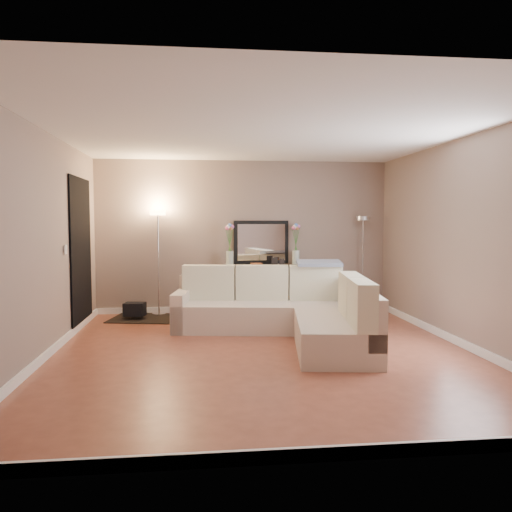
{
  "coord_description": "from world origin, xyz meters",
  "views": [
    {
      "loc": [
        -0.73,
        -5.82,
        1.57
      ],
      "look_at": [
        0.0,
        0.8,
        1.1
      ],
      "focal_mm": 35.0,
      "sensor_mm": 36.0,
      "label": 1
    }
  ],
  "objects": [
    {
      "name": "floor",
      "position": [
        0.0,
        0.0,
        -0.01
      ],
      "size": [
        5.0,
        5.5,
        0.01
      ],
      "primitive_type": "cube",
      "color": "brown",
      "rests_on": "ground"
    },
    {
      "name": "ceiling",
      "position": [
        0.0,
        0.0,
        2.6
      ],
      "size": [
        5.0,
        5.5,
        0.01
      ],
      "primitive_type": "cube",
      "color": "white",
      "rests_on": "ground"
    },
    {
      "name": "wall_back",
      "position": [
        0.0,
        2.76,
        1.3
      ],
      "size": [
        5.0,
        0.02,
        2.6
      ],
      "primitive_type": "cube",
      "color": "gray",
      "rests_on": "ground"
    },
    {
      "name": "wall_front",
      "position": [
        0.0,
        -2.76,
        1.3
      ],
      "size": [
        5.0,
        0.02,
        2.6
      ],
      "primitive_type": "cube",
      "color": "gray",
      "rests_on": "ground"
    },
    {
      "name": "wall_left",
      "position": [
        -2.51,
        0.0,
        1.3
      ],
      "size": [
        0.02,
        5.5,
        2.6
      ],
      "primitive_type": "cube",
      "color": "gray",
      "rests_on": "ground"
    },
    {
      "name": "wall_right",
      "position": [
        2.51,
        0.0,
        1.3
      ],
      "size": [
        0.02,
        5.5,
        2.6
      ],
      "primitive_type": "cube",
      "color": "gray",
      "rests_on": "ground"
    },
    {
      "name": "baseboard_back",
      "position": [
        0.0,
        2.73,
        0.05
      ],
      "size": [
        5.0,
        0.03,
        0.1
      ],
      "primitive_type": "cube",
      "color": "white",
      "rests_on": "ground"
    },
    {
      "name": "baseboard_front",
      "position": [
        0.0,
        -2.73,
        0.05
      ],
      "size": [
        5.0,
        0.03,
        0.1
      ],
      "primitive_type": "cube",
      "color": "white",
      "rests_on": "ground"
    },
    {
      "name": "baseboard_left",
      "position": [
        -2.48,
        0.0,
        0.05
      ],
      "size": [
        0.03,
        5.5,
        0.1
      ],
      "primitive_type": "cube",
      "color": "white",
      "rests_on": "ground"
    },
    {
      "name": "baseboard_right",
      "position": [
        2.48,
        0.0,
        0.05
      ],
      "size": [
        0.03,
        5.5,
        0.1
      ],
      "primitive_type": "cube",
      "color": "white",
      "rests_on": "ground"
    },
    {
      "name": "doorway",
      "position": [
        -2.48,
        1.7,
        1.1
      ],
      "size": [
        0.02,
        1.2,
        2.2
      ],
      "primitive_type": "cube",
      "color": "black",
      "rests_on": "ground"
    },
    {
      "name": "switch_plate",
      "position": [
        -2.48,
        0.85,
        1.2
      ],
      "size": [
        0.02,
        0.08,
        0.12
      ],
      "primitive_type": "cube",
      "color": "white",
      "rests_on": "ground"
    },
    {
      "name": "sectional_sofa",
      "position": [
        0.46,
        0.83,
        0.34
      ],
      "size": [
        2.69,
        2.82,
        0.91
      ],
      "color": "beige",
      "rests_on": "floor"
    },
    {
      "name": "throw_blanket",
      "position": [
        1.01,
        1.4,
        0.95
      ],
      "size": [
        0.69,
        0.44,
        0.09
      ],
      "primitive_type": "cube",
      "rotation": [
        0.1,
        0.0,
        -0.09
      ],
      "color": "gray",
      "rests_on": "sectional_sofa"
    },
    {
      "name": "console_table",
      "position": [
        0.23,
        2.53,
        0.47
      ],
      "size": [
        1.37,
        0.46,
        0.83
      ],
      "color": "black",
      "rests_on": "floor"
    },
    {
      "name": "leaning_mirror",
      "position": [
        0.3,
        2.71,
        1.2
      ],
      "size": [
        0.96,
        0.11,
        0.75
      ],
      "color": "black",
      "rests_on": "console_table"
    },
    {
      "name": "table_decor",
      "position": [
        0.32,
        2.5,
        0.85
      ],
      "size": [
        0.58,
        0.14,
        0.14
      ],
      "color": "orange",
      "rests_on": "console_table"
    },
    {
      "name": "flower_vase_left",
      "position": [
        -0.25,
        2.5,
        1.12
      ],
      "size": [
        0.16,
        0.13,
        0.71
      ],
      "color": "silver",
      "rests_on": "console_table"
    },
    {
      "name": "flower_vase_right",
      "position": [
        0.89,
        2.58,
        1.12
      ],
      "size": [
        0.16,
        0.13,
        0.71
      ],
      "color": "silver",
      "rests_on": "console_table"
    },
    {
      "name": "floor_lamp_lit",
      "position": [
        -1.44,
        2.56,
        1.23
      ],
      "size": [
        0.29,
        0.29,
        1.74
      ],
      "color": "silver",
      "rests_on": "floor"
    },
    {
      "name": "floor_lamp_unlit",
      "position": [
        2.06,
        2.56,
        1.17
      ],
      "size": [
        0.26,
        0.26,
        1.65
      ],
      "color": "silver",
      "rests_on": "floor"
    },
    {
      "name": "charcoal_rug",
      "position": [
        -1.59,
        2.25,
        0.01
      ],
      "size": [
        1.28,
        1.05,
        0.02
      ],
      "primitive_type": "cube",
      "rotation": [
        0.0,
        0.0,
        -0.19
      ],
      "color": "black",
      "rests_on": "floor"
    },
    {
      "name": "black_bag",
      "position": [
        -1.79,
        2.2,
        0.17
      ],
      "size": [
        0.36,
        0.28,
        0.21
      ],
      "primitive_type": "cube",
      "rotation": [
        0.0,
        0.0,
        -0.19
      ],
      "color": "black",
      "rests_on": "charcoal_rug"
    }
  ]
}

